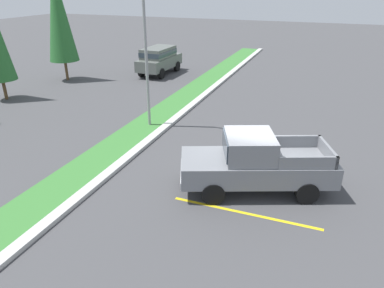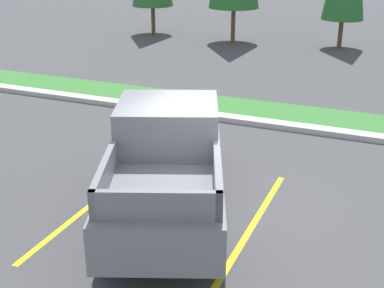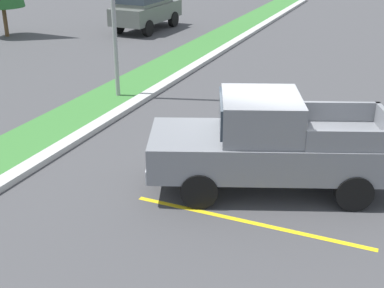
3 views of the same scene
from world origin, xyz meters
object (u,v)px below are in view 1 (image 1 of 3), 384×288
object	(u,v)px
pickup_truck_main	(256,163)
cypress_tree_rightmost	(58,13)
suv_distant	(159,58)
street_light	(148,44)

from	to	relation	value
pickup_truck_main	cypress_tree_rightmost	world-z (taller)	cypress_tree_rightmost
suv_distant	pickup_truck_main	bearing A→B (deg)	-143.61
pickup_truck_main	suv_distant	xyz separation A→B (m)	(14.56, 10.73, 0.20)
suv_distant	street_light	bearing A→B (deg)	-156.08
pickup_truck_main	cypress_tree_rightmost	xyz separation A→B (m)	(10.40, 16.38, 3.70)
pickup_truck_main	suv_distant	world-z (taller)	same
suv_distant	cypress_tree_rightmost	xyz separation A→B (m)	(-4.16, 5.64, 3.50)
pickup_truck_main	suv_distant	distance (m)	18.09
cypress_tree_rightmost	suv_distant	bearing A→B (deg)	-53.58
pickup_truck_main	cypress_tree_rightmost	distance (m)	19.75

